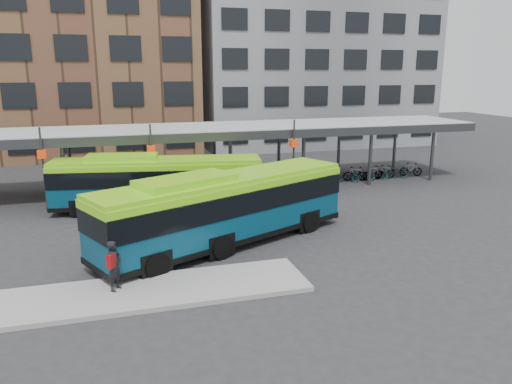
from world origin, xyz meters
name	(u,v)px	position (x,y,z in m)	size (l,w,h in m)	color
ground	(243,253)	(0.00, 0.00, 0.00)	(120.00, 120.00, 0.00)	#28282B
boarding_island	(115,296)	(-5.50, -3.00, 0.09)	(14.00, 3.00, 0.18)	gray
canopy	(192,131)	(-0.06, 12.87, 3.91)	(40.00, 6.53, 4.80)	#999B9E
building_brick	(50,35)	(-10.00, 32.00, 11.00)	(26.00, 14.00, 22.00)	brown
building_grey	(309,49)	(16.00, 32.00, 10.00)	(24.00, 14.00, 20.00)	slate
bus_front	(225,207)	(-0.47, 1.31, 1.83)	(12.67, 7.78, 3.51)	#073A53
bus_rear	(157,181)	(-2.87, 8.25, 1.69)	(12.01, 4.49, 3.24)	#073A53
pedestrian	(114,265)	(-5.46, -2.69, 1.12)	(0.74, 0.81, 1.85)	black
bike_rack	(375,173)	(13.23, 11.87, 0.48)	(7.41, 1.62, 1.07)	slate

